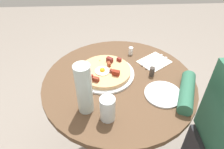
{
  "coord_description": "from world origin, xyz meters",
  "views": [
    {
      "loc": [
        -0.84,
        0.08,
        1.5
      ],
      "look_at": [
        0.03,
        0.04,
        0.78
      ],
      "focal_mm": 33.19,
      "sensor_mm": 36.0,
      "label": 1
    }
  ],
  "objects": [
    {
      "name": "dining_table",
      "position": [
        0.0,
        0.0,
        0.58
      ],
      "size": [
        0.82,
        0.82,
        0.76
      ],
      "color": "brown",
      "rests_on": "ground_plane"
    },
    {
      "name": "pizza_plate",
      "position": [
        0.05,
        0.07,
        0.77
      ],
      "size": [
        0.32,
        0.32,
        0.01
      ],
      "primitive_type": "cylinder",
      "color": "white",
      "rests_on": "dining_table"
    },
    {
      "name": "breakfast_pizza",
      "position": [
        0.05,
        0.07,
        0.78
      ],
      "size": [
        0.28,
        0.28,
        0.05
      ],
      "color": "tan",
      "rests_on": "pizza_plate"
    },
    {
      "name": "bread_plate",
      "position": [
        -0.12,
        -0.21,
        0.76
      ],
      "size": [
        0.19,
        0.19,
        0.01
      ],
      "primitive_type": "cylinder",
      "color": "white",
      "rests_on": "dining_table"
    },
    {
      "name": "napkin",
      "position": [
        0.15,
        -0.22,
        0.76
      ],
      "size": [
        0.21,
        0.22,
        0.0
      ],
      "primitive_type": "cube",
      "rotation": [
        0.0,
        0.0,
        2.18
      ],
      "color": "white",
      "rests_on": "dining_table"
    },
    {
      "name": "fork",
      "position": [
        0.17,
        -0.21,
        0.77
      ],
      "size": [
        0.11,
        0.15,
        0.0
      ],
      "primitive_type": "cube",
      "rotation": [
        0.0,
        0.0,
        2.18
      ],
      "color": "silver",
      "rests_on": "napkin"
    },
    {
      "name": "knife",
      "position": [
        0.14,
        -0.23,
        0.77
      ],
      "size": [
        0.11,
        0.15,
        0.0
      ],
      "primitive_type": "cube",
      "rotation": [
        0.0,
        0.0,
        2.18
      ],
      "color": "silver",
      "rests_on": "napkin"
    },
    {
      "name": "water_glass",
      "position": [
        -0.25,
        0.07,
        0.82
      ],
      "size": [
        0.07,
        0.07,
        0.12
      ],
      "primitive_type": "cylinder",
      "color": "silver",
      "rests_on": "dining_table"
    },
    {
      "name": "water_bottle",
      "position": [
        -0.19,
        0.17,
        0.89
      ],
      "size": [
        0.07,
        0.07,
        0.25
      ],
      "primitive_type": "cylinder",
      "color": "silver",
      "rests_on": "dining_table"
    },
    {
      "name": "salt_shaker",
      "position": [
        0.25,
        -0.09,
        0.78
      ],
      "size": [
        0.03,
        0.03,
        0.05
      ],
      "primitive_type": "cylinder",
      "color": "white",
      "rests_on": "dining_table"
    },
    {
      "name": "pepper_shaker",
      "position": [
        0.03,
        -0.18,
        0.79
      ],
      "size": [
        0.03,
        0.03,
        0.05
      ],
      "primitive_type": "cylinder",
      "color": "#3F3833",
      "rests_on": "dining_table"
    }
  ]
}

